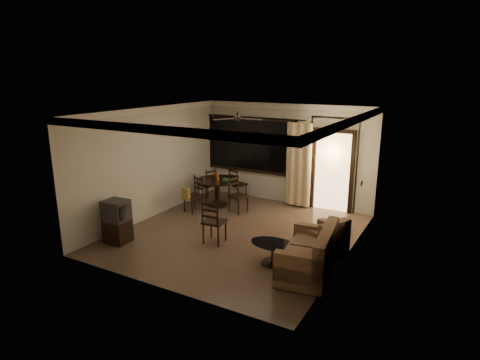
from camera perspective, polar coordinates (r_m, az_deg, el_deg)
The scene contains 12 objects.
ground at distance 9.34m, azimuth -0.36°, elevation -7.63°, with size 5.50×5.50×0.00m, color #7F6651.
room_shell at distance 10.13m, azimuth 7.56°, elevation 4.82°, with size 5.50×6.70×5.50m.
dining_table at distance 11.16m, azimuth -3.22°, elevation -0.70°, with size 1.18×1.18×0.96m.
dining_chair_west at distance 11.71m, azimuth -4.68°, elevation -1.52°, with size 0.52×0.52×0.95m.
dining_chair_east at distance 10.65m, azimuth -0.27°, elevation -3.14°, with size 0.52×0.52×0.95m.
dining_chair_south at distance 10.73m, azimuth -6.69°, elevation -2.98°, with size 0.52×0.56×0.95m.
dining_chair_north at distance 11.73m, azimuth -0.35°, elevation -1.43°, with size 0.52×0.52×0.95m.
tv_cabinet at distance 9.13m, azimuth -17.08°, elevation -5.64°, with size 0.53×0.48×0.95m.
sofa at distance 7.58m, azimuth 10.05°, elevation -10.59°, with size 1.07×1.71×0.86m.
armchair at distance 8.34m, azimuth 11.92°, elevation -8.43°, with size 1.02×1.02×0.77m.
coffee_table at distance 7.89m, azimuth 4.86°, elevation -9.87°, with size 0.96×0.57×0.42m.
side_chair at distance 8.79m, azimuth -3.68°, elevation -7.05°, with size 0.48×0.48×1.01m.
Camera 1 is at (4.28, -7.50, 3.57)m, focal length 30.00 mm.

